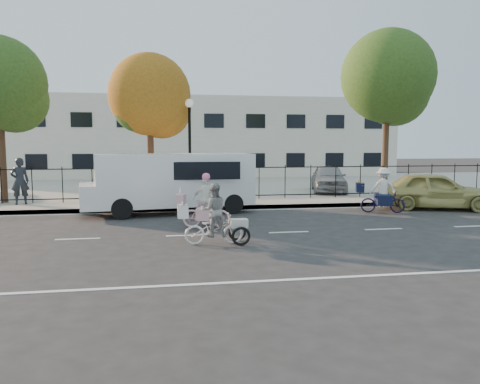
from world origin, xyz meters
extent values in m
plane|color=#333334|center=(0.00, 0.00, 0.00)|extent=(120.00, 120.00, 0.00)
cube|color=#A8A399|center=(0.00, 5.05, 0.07)|extent=(60.00, 0.10, 0.15)
cube|color=#A8A399|center=(0.00, 6.10, 0.07)|extent=(60.00, 2.20, 0.15)
cube|color=#A8A399|center=(0.00, 15.00, 0.07)|extent=(60.00, 15.60, 0.15)
cube|color=silver|center=(0.00, 25.00, 3.00)|extent=(34.00, 10.00, 6.00)
cylinder|color=black|center=(0.50, 6.80, 2.15)|extent=(0.12, 0.12, 4.00)
sphere|color=white|center=(0.50, 6.80, 4.30)|extent=(0.36, 0.36, 0.36)
cylinder|color=black|center=(-2.20, 6.80, 1.05)|extent=(0.06, 0.06, 1.80)
cylinder|color=black|center=(-1.50, 6.80, 1.05)|extent=(0.06, 0.06, 1.80)
cube|color=#59140F|center=(-1.85, 6.80, 1.65)|extent=(0.85, 0.04, 0.60)
imported|color=white|center=(0.63, -1.25, 0.40)|extent=(1.52, 0.54, 0.80)
imported|color=white|center=(0.63, -1.25, 0.89)|extent=(0.68, 0.53, 1.40)
cube|color=white|center=(-0.17, -1.24, 0.89)|extent=(0.27, 0.49, 0.32)
cone|color=white|center=(-0.17, -1.14, 1.10)|extent=(0.12, 0.12, 0.16)
cone|color=white|center=(-0.17, -1.35, 1.10)|extent=(0.12, 0.12, 0.16)
torus|color=black|center=(1.30, -1.56, 0.25)|extent=(0.50, 0.07, 0.50)
torus|color=black|center=(1.30, -0.94, 0.25)|extent=(0.50, 0.07, 0.50)
cube|color=white|center=(1.30, -1.25, 0.53)|extent=(0.45, 0.31, 0.22)
imported|color=beige|center=(0.66, 1.11, 0.45)|extent=(1.55, 0.75, 0.90)
imported|color=white|center=(0.66, 1.11, 0.90)|extent=(0.88, 0.52, 1.41)
cube|color=#D19FAA|center=(-0.13, 1.29, 0.90)|extent=(0.37, 0.54, 0.32)
cone|color=white|center=(-0.13, 1.29, 1.18)|extent=(0.11, 0.11, 0.29)
cube|color=#D19FAA|center=(0.66, 1.11, 0.49)|extent=(0.74, 1.25, 0.36)
sphere|color=pink|center=(0.66, 1.11, 1.59)|extent=(0.25, 0.25, 0.25)
imported|color=#131038|center=(7.55, 3.20, 0.43)|extent=(1.73, 1.05, 0.86)
imported|color=white|center=(7.55, 3.20, 0.96)|extent=(1.10, 0.83, 1.50)
cube|color=black|center=(6.73, 3.46, 0.95)|extent=(0.43, 0.59, 0.34)
cone|color=orange|center=(6.73, 3.64, 1.14)|extent=(0.11, 0.22, 0.31)
cone|color=orange|center=(6.73, 3.29, 1.14)|extent=(0.11, 0.22, 0.31)
cube|color=black|center=(7.55, 3.20, 0.52)|extent=(0.88, 1.34, 0.38)
cube|color=white|center=(-0.23, 4.50, 1.28)|extent=(6.00, 2.98, 1.91)
cube|color=white|center=(-3.36, 4.50, 0.74)|extent=(0.84, 2.13, 0.85)
cylinder|color=black|center=(-2.25, 3.56, 0.37)|extent=(0.78, 0.39, 0.74)
cylinder|color=black|center=(-2.25, 5.44, 0.37)|extent=(0.78, 0.39, 0.74)
cylinder|color=black|center=(1.80, 3.56, 0.37)|extent=(0.78, 0.39, 0.74)
cylinder|color=black|center=(1.80, 5.44, 0.37)|extent=(0.78, 0.39, 0.74)
imported|color=tan|center=(10.07, 3.80, 0.75)|extent=(4.74, 3.15, 1.50)
imported|color=black|center=(-6.36, 6.80, 1.10)|extent=(0.79, 0.63, 1.90)
imported|color=#474A4E|center=(-2.41, 10.07, 0.77)|extent=(2.35, 3.97, 1.24)
imported|color=#93949A|center=(7.72, 9.58, 0.84)|extent=(2.64, 4.35, 1.38)
cylinder|color=#442D1D|center=(-7.22, 7.60, 2.23)|extent=(0.28, 0.28, 4.45)
sphere|color=#385B1E|center=(-6.72, 7.80, 4.45)|extent=(2.80, 2.80, 2.80)
cylinder|color=#442D1D|center=(-1.15, 7.56, 2.06)|extent=(0.28, 0.28, 4.12)
sphere|color=#9F6219|center=(-1.15, 7.56, 4.71)|extent=(3.53, 3.53, 3.53)
sphere|color=#9F6219|center=(-0.65, 7.76, 4.12)|extent=(2.59, 2.59, 2.59)
cylinder|color=#442D1D|center=(9.65, 7.30, 2.49)|extent=(0.28, 0.28, 4.99)
sphere|color=#385B1E|center=(9.65, 7.30, 5.70)|extent=(4.28, 4.28, 4.28)
sphere|color=#385B1E|center=(10.15, 7.50, 4.99)|extent=(3.14, 3.14, 3.14)
camera|label=1|loc=(-0.67, -13.22, 2.64)|focal=35.00mm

